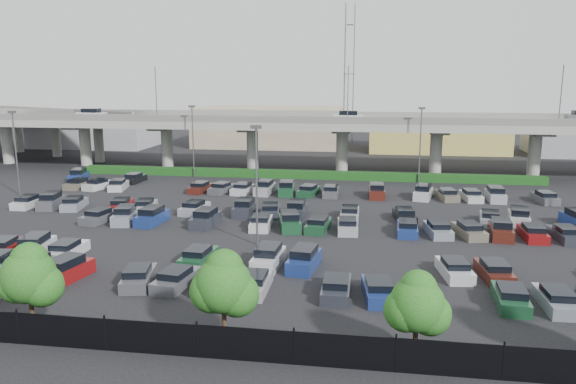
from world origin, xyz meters
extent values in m
plane|color=black|center=(0.00, 0.00, 0.00)|extent=(280.00, 280.00, 0.00)
cube|color=gray|center=(0.00, 32.00, 7.25)|extent=(150.00, 13.00, 1.10)
cube|color=#5D5E59|center=(0.00, 25.75, 8.30)|extent=(150.00, 0.50, 1.00)
cube|color=#5D5E59|center=(0.00, 38.25, 8.30)|extent=(150.00, 0.50, 1.00)
cylinder|color=gray|center=(-51.00, 32.00, 3.35)|extent=(1.80, 1.80, 6.70)
cube|color=#5D5E59|center=(-51.00, 32.00, 6.50)|extent=(2.60, 9.75, 0.50)
cylinder|color=gray|center=(-37.00, 32.00, 3.35)|extent=(1.80, 1.80, 6.70)
cube|color=#5D5E59|center=(-37.00, 32.00, 6.50)|extent=(2.60, 9.75, 0.50)
cylinder|color=gray|center=(-23.00, 32.00, 3.35)|extent=(1.80, 1.80, 6.70)
cube|color=#5D5E59|center=(-23.00, 32.00, 6.50)|extent=(2.60, 9.75, 0.50)
cylinder|color=gray|center=(-9.00, 32.00, 3.35)|extent=(1.80, 1.80, 6.70)
cube|color=#5D5E59|center=(-9.00, 32.00, 6.50)|extent=(2.60, 9.75, 0.50)
cylinder|color=gray|center=(5.00, 32.00, 3.35)|extent=(1.80, 1.80, 6.70)
cube|color=#5D5E59|center=(5.00, 32.00, 6.50)|extent=(2.60, 9.75, 0.50)
cylinder|color=gray|center=(19.00, 32.00, 3.35)|extent=(1.80, 1.80, 6.70)
cube|color=#5D5E59|center=(19.00, 32.00, 6.50)|extent=(2.60, 9.75, 0.50)
cylinder|color=gray|center=(33.00, 32.00, 3.35)|extent=(1.80, 1.80, 6.70)
cube|color=#5D5E59|center=(33.00, 32.00, 6.50)|extent=(2.60, 9.75, 0.50)
cube|color=silver|center=(-34.00, 29.00, 8.32)|extent=(4.40, 1.82, 1.05)
cube|color=black|center=(-34.00, 29.00, 9.14)|extent=(2.60, 1.60, 0.65)
cube|color=silver|center=(6.00, 29.00, 8.32)|extent=(4.40, 1.82, 1.05)
cube|color=black|center=(6.00, 29.00, 9.14)|extent=(2.60, 1.60, 0.65)
cylinder|color=#515156|center=(-22.00, 25.90, 11.80)|extent=(0.14, 0.14, 8.00)
cylinder|color=#515156|center=(6.00, 25.90, 11.80)|extent=(0.14, 0.14, 8.00)
cylinder|color=#515156|center=(34.00, 25.90, 11.80)|extent=(0.14, 0.14, 8.00)
cube|color=gray|center=(-52.00, 43.00, 7.25)|extent=(50.93, 30.13, 1.10)
cube|color=#5D5E59|center=(-52.00, 43.00, 8.30)|extent=(47.34, 22.43, 1.00)
cylinder|color=gray|center=(-58.34, 45.96, 3.35)|extent=(1.60, 1.60, 6.70)
cylinder|color=gray|center=(-47.47, 40.89, 3.35)|extent=(1.60, 1.60, 6.70)
cylinder|color=gray|center=(-36.59, 35.82, 3.35)|extent=(1.60, 1.60, 6.70)
cube|color=#134216|center=(0.00, 25.00, 0.55)|extent=(66.00, 1.60, 1.10)
cube|color=black|center=(0.00, -28.00, 0.90)|extent=(70.00, 0.06, 1.80)
cylinder|color=black|center=(-9.00, -28.00, 1.00)|extent=(0.10, 0.10, 2.00)
cylinder|color=black|center=(-4.00, -28.00, 1.00)|extent=(0.10, 0.10, 2.00)
cylinder|color=black|center=(1.00, -28.00, 1.00)|extent=(0.10, 0.10, 2.00)
cylinder|color=black|center=(6.00, -28.00, 1.00)|extent=(0.10, 0.10, 2.00)
cylinder|color=black|center=(11.00, -28.00, 1.00)|extent=(0.10, 0.10, 2.00)
cylinder|color=black|center=(16.00, -28.00, 1.00)|extent=(0.10, 0.10, 2.00)
cylinder|color=#332316|center=(-9.00, -26.67, 0.98)|extent=(0.26, 0.26, 1.96)
sphere|color=#134A14|center=(-9.00, -26.67, 3.37)|extent=(3.04, 3.04, 3.04)
sphere|color=#134A14|center=(-8.29, -26.57, 2.82)|extent=(2.39, 2.39, 2.39)
sphere|color=#134A14|center=(-9.60, -26.75, 3.04)|extent=(2.39, 2.39, 2.39)
sphere|color=#134A14|center=(-8.96, -26.55, 4.24)|extent=(2.06, 2.06, 2.06)
cylinder|color=#332316|center=(2.00, -26.39, 0.99)|extent=(0.26, 0.26, 1.97)
sphere|color=#134A14|center=(2.00, -26.39, 3.39)|extent=(3.07, 3.07, 3.07)
sphere|color=#134A14|center=(2.71, -26.29, 2.85)|extent=(2.41, 2.41, 2.41)
sphere|color=#134A14|center=(1.40, -26.47, 3.07)|extent=(2.41, 2.41, 2.41)
sphere|color=#134A14|center=(2.04, -26.27, 4.27)|extent=(2.08, 2.08, 2.08)
cylinder|color=#332316|center=(12.00, -26.82, 0.90)|extent=(0.26, 0.26, 1.80)
sphere|color=#134A14|center=(12.00, -26.82, 3.09)|extent=(2.79, 2.79, 2.79)
sphere|color=#134A14|center=(12.65, -26.72, 2.59)|extent=(2.19, 2.19, 2.19)
sphere|color=#134A14|center=(11.45, -26.90, 2.79)|extent=(2.19, 2.19, 2.19)
sphere|color=#134A14|center=(12.04, -26.70, 3.89)|extent=(1.89, 1.89, 1.89)
cube|color=#2B2D37|center=(-14.50, -18.50, 0.53)|extent=(2.79, 4.70, 1.05)
cube|color=black|center=(-14.50, -18.50, 1.34)|extent=(2.16, 2.90, 0.65)
cube|color=maroon|center=(-11.75, -18.50, 0.53)|extent=(2.57, 4.65, 1.05)
cube|color=black|center=(-11.75, -18.50, 1.34)|extent=(2.04, 2.84, 0.65)
cube|color=#4C4D53|center=(-6.25, -18.50, 0.41)|extent=(2.67, 4.68, 0.82)
cube|color=black|center=(-6.25, -18.70, 1.04)|extent=(2.03, 2.58, 0.50)
cube|color=#4C4D53|center=(-3.50, -18.50, 0.41)|extent=(2.43, 4.61, 0.82)
cube|color=black|center=(-3.50, -18.70, 1.04)|extent=(1.91, 2.50, 0.50)
cube|color=#A5A5AA|center=(-0.75, -18.50, 0.41)|extent=(2.15, 4.52, 0.82)
cube|color=black|center=(-0.75, -18.70, 1.04)|extent=(1.77, 2.41, 0.50)
cube|color=#A5A5AA|center=(2.00, -18.50, 0.41)|extent=(1.86, 4.42, 0.82)
cube|color=black|center=(2.00, -18.70, 1.04)|extent=(1.62, 2.31, 0.50)
cube|color=#2B2D37|center=(7.50, -18.50, 0.41)|extent=(1.83, 4.40, 0.82)
cube|color=black|center=(7.50, -18.70, 1.04)|extent=(1.61, 2.30, 0.50)
cube|color=navy|center=(10.25, -18.50, 0.41)|extent=(2.33, 4.59, 0.82)
cube|color=black|center=(10.25, -18.70, 1.04)|extent=(1.87, 2.48, 0.50)
cube|color=#1A4A2B|center=(18.50, -18.50, 0.41)|extent=(2.04, 4.49, 0.82)
cube|color=black|center=(18.50, -18.70, 1.04)|extent=(1.72, 2.38, 0.50)
cube|color=gray|center=(21.25, -18.50, 0.41)|extent=(1.95, 4.45, 0.82)
cube|color=black|center=(21.25, -18.70, 1.04)|extent=(1.67, 2.35, 0.50)
cube|color=maroon|center=(-20.00, -13.50, 0.41)|extent=(2.37, 4.60, 0.82)
cube|color=black|center=(-20.00, -13.70, 1.04)|extent=(1.88, 2.49, 0.50)
cube|color=silver|center=(-17.25, -13.50, 0.53)|extent=(2.46, 4.62, 1.05)
cube|color=black|center=(-17.25, -13.50, 1.34)|extent=(1.97, 2.81, 0.65)
cube|color=silver|center=(-14.50, -13.50, 0.41)|extent=(1.90, 4.43, 0.82)
cube|color=black|center=(-14.50, -13.70, 1.04)|extent=(1.65, 2.33, 0.50)
cube|color=#1A4A2B|center=(-3.50, -13.50, 0.41)|extent=(2.14, 4.52, 0.82)
cube|color=black|center=(-3.50, -13.70, 1.04)|extent=(1.77, 2.41, 0.50)
cube|color=silver|center=(2.00, -13.50, 0.53)|extent=(2.06, 4.49, 1.05)
cube|color=black|center=(2.00, -13.50, 1.34)|extent=(1.74, 2.68, 0.65)
cube|color=navy|center=(4.75, -13.50, 0.53)|extent=(2.35, 4.59, 1.05)
cube|color=black|center=(4.75, -13.50, 1.34)|extent=(1.91, 2.78, 0.65)
cube|color=silver|center=(15.75, -13.50, 0.41)|extent=(2.41, 4.61, 0.82)
cube|color=black|center=(15.75, -13.70, 1.04)|extent=(1.90, 2.50, 0.50)
cube|color=#4C1C14|center=(18.50, -13.50, 0.41)|extent=(2.24, 4.56, 0.82)
cube|color=black|center=(18.50, -13.70, 1.04)|extent=(1.82, 2.44, 0.50)
cube|color=#4C4D53|center=(-17.25, -2.50, 0.41)|extent=(2.55, 4.65, 0.82)
cube|color=black|center=(-17.25, -2.70, 1.04)|extent=(1.98, 2.54, 0.50)
cube|color=gray|center=(-14.50, -2.50, 0.53)|extent=(2.52, 4.64, 1.05)
cube|color=black|center=(-14.50, -2.50, 1.34)|extent=(2.01, 2.83, 0.65)
cube|color=navy|center=(-11.75, -2.50, 0.53)|extent=(2.22, 4.55, 1.05)
cube|color=black|center=(-11.75, -2.50, 1.34)|extent=(1.83, 2.74, 0.65)
cube|color=#2B2D37|center=(-6.25, -2.50, 0.53)|extent=(2.15, 4.53, 1.05)
cube|color=black|center=(-6.25, -2.50, 1.34)|extent=(1.80, 2.72, 0.65)
cube|color=silver|center=(-0.75, -2.50, 0.41)|extent=(2.13, 4.52, 0.82)
cube|color=black|center=(-0.75, -2.70, 1.04)|extent=(1.76, 2.41, 0.50)
cube|color=#1A4A2B|center=(2.00, -2.50, 0.53)|extent=(2.83, 4.71, 1.05)
cube|color=black|center=(2.00, -2.50, 1.34)|extent=(2.19, 2.91, 0.65)
cube|color=#1A4A2B|center=(4.75, -2.50, 0.41)|extent=(2.28, 4.57, 0.82)
cube|color=black|center=(4.75, -2.70, 1.04)|extent=(1.84, 2.46, 0.50)
cube|color=#A5A5AA|center=(7.50, -2.50, 0.41)|extent=(2.11, 4.51, 0.82)
cube|color=black|center=(7.50, -2.70, 1.04)|extent=(1.75, 2.40, 0.50)
cube|color=navy|center=(13.00, -2.50, 0.41)|extent=(1.95, 4.45, 0.82)
cube|color=black|center=(13.00, -2.70, 1.04)|extent=(1.67, 2.35, 0.50)
cube|color=gray|center=(15.75, -2.50, 0.41)|extent=(2.43, 4.62, 0.82)
cube|color=black|center=(15.75, -2.70, 1.04)|extent=(1.91, 2.51, 0.50)
cube|color=#666150|center=(18.50, -2.50, 0.41)|extent=(2.79, 4.70, 0.82)
cube|color=black|center=(18.50, -2.69, 1.04)|extent=(2.09, 2.61, 0.50)
cube|color=#4C1C14|center=(21.25, -2.50, 0.53)|extent=(2.20, 4.54, 1.05)
cube|color=black|center=(21.25, -2.50, 1.34)|extent=(1.83, 2.73, 0.65)
cube|color=maroon|center=(24.00, -2.50, 0.41)|extent=(1.83, 4.40, 0.82)
cube|color=black|center=(24.00, -2.70, 1.04)|extent=(1.61, 2.30, 0.50)
cube|color=#2B2D37|center=(26.75, -2.50, 0.41)|extent=(2.16, 4.53, 0.82)
cube|color=black|center=(26.75, -2.70, 1.04)|extent=(1.78, 2.42, 0.50)
cube|color=silver|center=(-28.25, 2.50, 0.41)|extent=(1.94, 4.45, 0.82)
cube|color=black|center=(-28.25, 2.30, 1.04)|extent=(1.66, 2.34, 0.50)
cube|color=#4C4D53|center=(-25.50, 2.50, 0.53)|extent=(2.60, 4.66, 1.05)
cube|color=black|center=(-25.50, 2.50, 1.34)|extent=(2.06, 2.85, 0.65)
cube|color=gray|center=(-22.75, 2.50, 0.41)|extent=(2.65, 4.67, 0.82)
cube|color=black|center=(-22.75, 2.30, 1.04)|extent=(2.02, 2.57, 0.50)
cube|color=maroon|center=(-17.25, 2.50, 0.41)|extent=(2.65, 4.67, 0.82)
cube|color=black|center=(-17.25, 2.30, 1.04)|extent=(2.02, 2.57, 0.50)
cube|color=#A5A5AA|center=(-14.50, 2.50, 0.41)|extent=(2.57, 4.65, 0.82)
cube|color=black|center=(-14.50, 2.30, 1.04)|extent=(1.98, 2.55, 0.50)
cube|color=#A5A5AA|center=(-9.00, 2.50, 0.41)|extent=(2.40, 4.61, 0.82)
cube|color=black|center=(-9.00, 2.30, 1.04)|extent=(1.90, 2.50, 0.50)
cube|color=#2B2D37|center=(-3.50, 2.50, 0.53)|extent=(1.82, 4.40, 1.05)
cube|color=black|center=(-3.50, 2.50, 1.34)|extent=(1.60, 2.60, 0.65)
cube|color=#2B2D37|center=(-0.75, 2.50, 0.41)|extent=(2.45, 4.62, 0.82)
cube|color=black|center=(-0.75, 2.30, 1.04)|extent=(1.93, 2.51, 0.50)
cube|color=#2B2D37|center=(2.00, 2.50, 0.53)|extent=(1.85, 4.41, 1.05)
cube|color=black|center=(2.00, 2.50, 1.34)|extent=(1.62, 2.61, 0.65)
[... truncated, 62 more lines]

